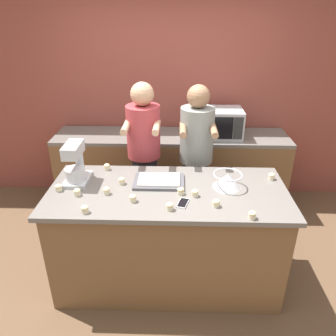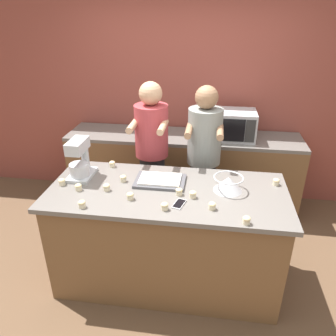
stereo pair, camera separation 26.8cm
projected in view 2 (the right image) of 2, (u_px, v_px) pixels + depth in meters
name	position (u px, v px, depth m)	size (l,w,h in m)	color
ground_plane	(167.00, 275.00, 3.15)	(16.00, 16.00, 0.00)	brown
back_wall	(187.00, 94.00, 4.05)	(10.00, 0.06, 2.70)	brown
island_counter	(167.00, 235.00, 2.94)	(2.00, 0.89, 0.95)	brown
back_counter	(183.00, 170.00, 4.13)	(2.80, 0.60, 0.94)	brown
person_left	(152.00, 158.00, 3.44)	(0.35, 0.51, 1.69)	#232328
person_right	(203.00, 162.00, 3.38)	(0.35, 0.51, 1.67)	#232328
stand_mixer	(80.00, 161.00, 2.87)	(0.20, 0.30, 0.35)	#B2B7BC
mixing_bowl	(228.00, 183.00, 2.69)	(0.25, 0.25, 0.12)	#BCBCC1
baking_tray	(160.00, 180.00, 2.83)	(0.43, 0.29, 0.04)	#4C4C51
microwave_oven	(232.00, 125.00, 3.78)	(0.53, 0.40, 0.32)	#B7B7BC
cell_phone	(179.00, 204.00, 2.52)	(0.11, 0.16, 0.01)	silver
cupcake_0	(78.00, 187.00, 2.70)	(0.06, 0.06, 0.06)	beige
cupcake_1	(179.00, 191.00, 2.64)	(0.06, 0.06, 0.06)	beige
cupcake_2	(212.00, 206.00, 2.45)	(0.06, 0.06, 0.06)	beige
cupcake_3	(276.00, 182.00, 2.79)	(0.06, 0.06, 0.06)	beige
cupcake_4	(193.00, 194.00, 2.60)	(0.06, 0.06, 0.06)	beige
cupcake_5	(82.00, 204.00, 2.47)	(0.06, 0.06, 0.06)	beige
cupcake_6	(112.00, 164.00, 3.10)	(0.06, 0.06, 0.06)	beige
cupcake_7	(123.00, 178.00, 2.84)	(0.06, 0.06, 0.06)	beige
cupcake_8	(107.00, 187.00, 2.70)	(0.06, 0.06, 0.06)	beige
cupcake_9	(165.00, 206.00, 2.44)	(0.06, 0.06, 0.06)	beige
cupcake_10	(86.00, 163.00, 3.12)	(0.06, 0.06, 0.06)	beige
cupcake_11	(247.00, 220.00, 2.28)	(0.06, 0.06, 0.06)	beige
cupcake_12	(62.00, 182.00, 2.79)	(0.06, 0.06, 0.06)	beige
cupcake_13	(130.00, 196.00, 2.58)	(0.06, 0.06, 0.06)	beige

